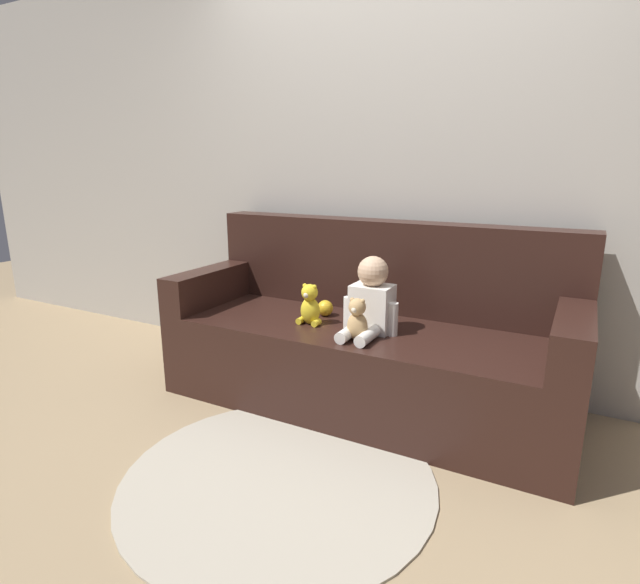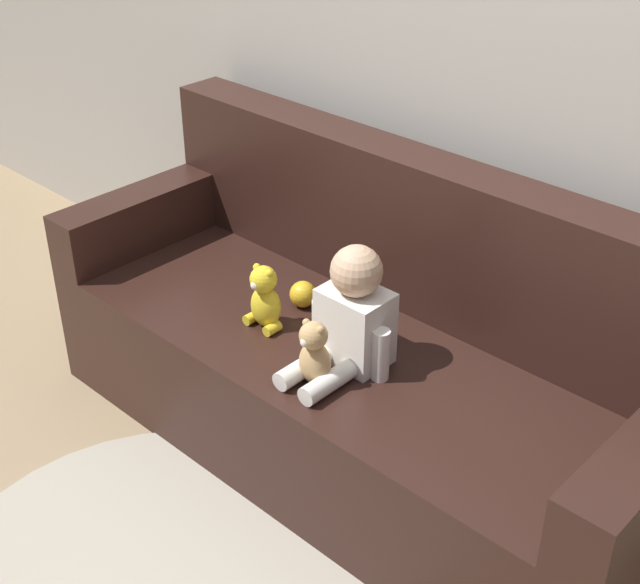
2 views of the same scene
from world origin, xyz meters
name	(u,v)px [view 1 (image 1 of 2)]	position (x,y,z in m)	size (l,w,h in m)	color
ground_plane	(362,403)	(0.00, 0.00, 0.00)	(12.00, 12.00, 0.00)	#9E8460
wall_back	(401,165)	(0.00, 0.50, 1.30)	(8.00, 0.05, 2.60)	#ADA89E
couch	(368,342)	(0.00, 0.06, 0.34)	(2.17, 0.82, 0.99)	black
person_baby	(371,301)	(0.07, -0.09, 0.63)	(0.30, 0.35, 0.39)	white
teddy_bear_brown	(357,321)	(0.07, -0.25, 0.57)	(0.13, 0.10, 0.21)	tan
plush_toy_side	(310,305)	(-0.26, -0.14, 0.57)	(0.13, 0.10, 0.22)	yellow
toy_ball	(325,308)	(-0.25, 0.04, 0.51)	(0.09, 0.09, 0.09)	gold
floor_rug	(279,479)	(-0.03, -0.82, 0.01)	(1.33, 1.33, 0.01)	#B2A893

